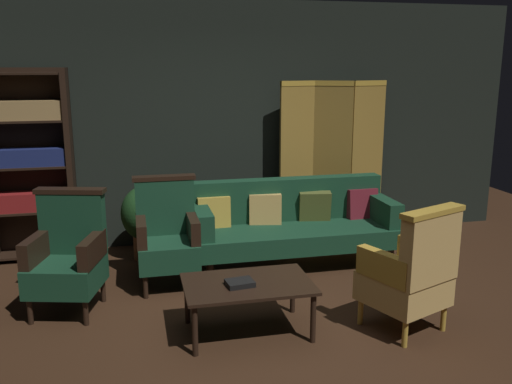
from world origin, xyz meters
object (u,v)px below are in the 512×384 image
(armchair_wing_right, at_px, (167,235))
(bookshelf, at_px, (29,162))
(coffee_table, at_px, (248,288))
(velvet_couch, at_px, (293,221))
(folding_screen, at_px, (332,159))
(potted_plant, at_px, (145,217))
(armchair_gilt_accent, at_px, (411,273))
(book_black_cloth, at_px, (240,283))
(armchair_wing_left, at_px, (68,256))

(armchair_wing_right, bearing_deg, bookshelf, 141.96)
(coffee_table, bearing_deg, velvet_couch, 61.27)
(folding_screen, height_order, velvet_couch, folding_screen)
(armchair_wing_right, relative_size, potted_plant, 1.29)
(velvet_couch, height_order, armchair_gilt_accent, armchair_gilt_accent)
(book_black_cloth, bearing_deg, velvet_couch, 59.92)
(armchair_gilt_accent, height_order, potted_plant, armchair_gilt_accent)
(armchair_gilt_accent, bearing_deg, coffee_table, 168.40)
(potted_plant, xyz_separation_m, book_black_cloth, (0.65, -1.98, -0.03))
(folding_screen, bearing_deg, armchair_gilt_accent, -95.75)
(folding_screen, distance_m, velvet_couch, 1.13)
(bookshelf, relative_size, armchair_wing_left, 1.97)
(folding_screen, xyz_separation_m, armchair_wing_left, (-2.90, -1.41, -0.50))
(folding_screen, xyz_separation_m, velvet_couch, (-0.70, -0.71, -0.53))
(velvet_couch, bearing_deg, armchair_gilt_accent, -75.29)
(velvet_couch, height_order, coffee_table, velvet_couch)
(armchair_wing_left, relative_size, book_black_cloth, 5.02)
(armchair_gilt_accent, bearing_deg, potted_plant, 132.07)
(book_black_cloth, bearing_deg, potted_plant, 108.24)
(folding_screen, height_order, coffee_table, folding_screen)
(coffee_table, bearing_deg, armchair_gilt_accent, -11.60)
(armchair_gilt_accent, xyz_separation_m, armchair_wing_right, (-1.79, 1.40, 0.00))
(armchair_wing_left, relative_size, potted_plant, 1.29)
(coffee_table, height_order, armchair_wing_right, armchair_wing_right)
(coffee_table, height_order, armchair_gilt_accent, armchair_gilt_accent)
(armchair_gilt_accent, bearing_deg, armchair_wing_right, 142.12)
(folding_screen, bearing_deg, potted_plant, -173.82)
(velvet_couch, distance_m, potted_plant, 1.60)
(armchair_wing_left, bearing_deg, book_black_cloth, -31.05)
(armchair_wing_right, bearing_deg, potted_plant, 102.92)
(bookshelf, height_order, coffee_table, bookshelf)
(coffee_table, distance_m, book_black_cloth, 0.11)
(armchair_wing_right, distance_m, potted_plant, 0.81)
(bookshelf, height_order, book_black_cloth, bookshelf)
(book_black_cloth, bearing_deg, armchair_wing_left, 148.95)
(bookshelf, distance_m, armchair_wing_right, 1.82)
(bookshelf, height_order, armchair_wing_left, bookshelf)
(book_black_cloth, bearing_deg, armchair_gilt_accent, -9.06)
(bookshelf, xyz_separation_m, velvet_couch, (2.70, -0.74, -0.61))
(velvet_couch, bearing_deg, bookshelf, 164.70)
(bookshelf, relative_size, potted_plant, 2.54)
(folding_screen, relative_size, potted_plant, 2.35)
(velvet_couch, xyz_separation_m, armchair_wing_right, (-1.34, -0.32, 0.03))
(folding_screen, height_order, armchair_wing_left, folding_screen)
(velvet_couch, relative_size, book_black_cloth, 10.22)
(folding_screen, relative_size, bookshelf, 0.93)
(armchair_wing_left, bearing_deg, armchair_wing_right, 23.69)
(bookshelf, height_order, armchair_gilt_accent, bookshelf)
(armchair_wing_left, bearing_deg, coffee_table, -28.32)
(bookshelf, bearing_deg, armchair_gilt_accent, -37.95)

